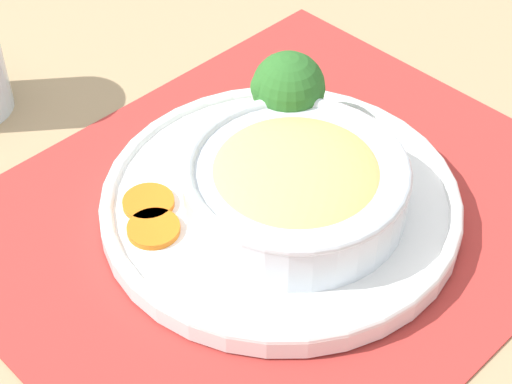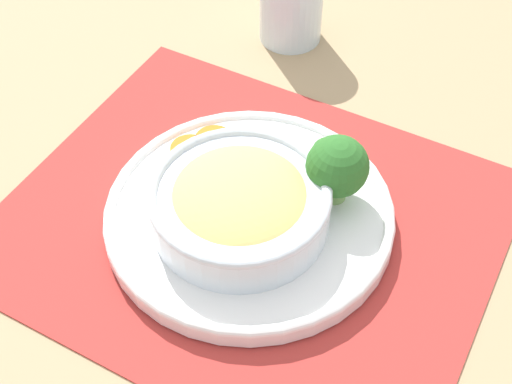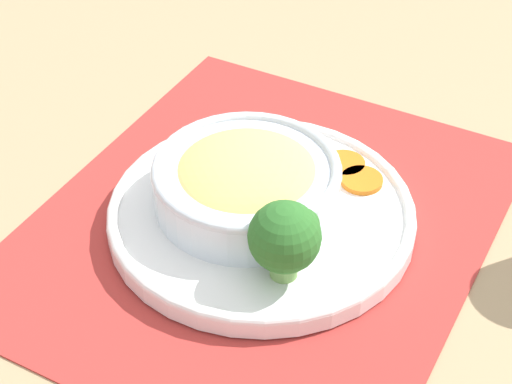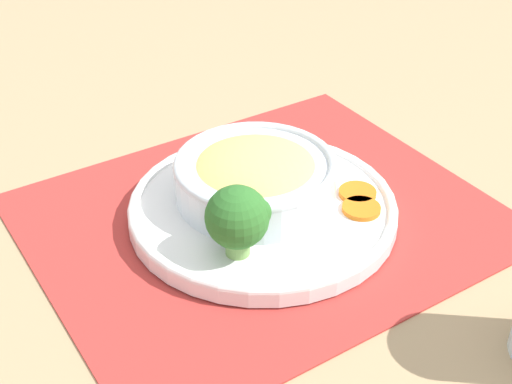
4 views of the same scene
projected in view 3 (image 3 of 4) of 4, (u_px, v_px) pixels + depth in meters
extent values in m
plane|color=tan|center=(261.00, 225.00, 0.80)|extent=(4.00, 4.00, 0.00)
cube|color=#B2332D|center=(261.00, 223.00, 0.80)|extent=(0.50, 0.43, 0.00)
cylinder|color=white|center=(261.00, 215.00, 0.79)|extent=(0.28, 0.28, 0.02)
torus|color=white|center=(261.00, 209.00, 0.79)|extent=(0.28, 0.28, 0.01)
cylinder|color=silver|center=(247.00, 186.00, 0.78)|extent=(0.17, 0.17, 0.04)
torus|color=silver|center=(246.00, 169.00, 0.77)|extent=(0.17, 0.17, 0.01)
ellipsoid|color=#EAC66B|center=(246.00, 177.00, 0.77)|extent=(0.14, 0.14, 0.04)
cylinder|color=#759E51|center=(284.00, 266.00, 0.72)|extent=(0.02, 0.02, 0.02)
sphere|color=#2D6B28|center=(285.00, 237.00, 0.69)|extent=(0.06, 0.06, 0.06)
sphere|color=#2D6B28|center=(303.00, 225.00, 0.70)|extent=(0.03, 0.03, 0.03)
sphere|color=#2D6B28|center=(268.00, 242.00, 0.68)|extent=(0.02, 0.02, 0.02)
cylinder|color=orange|center=(362.00, 180.00, 0.81)|extent=(0.04, 0.04, 0.01)
cylinder|color=orange|center=(344.00, 164.00, 0.83)|extent=(0.04, 0.04, 0.01)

